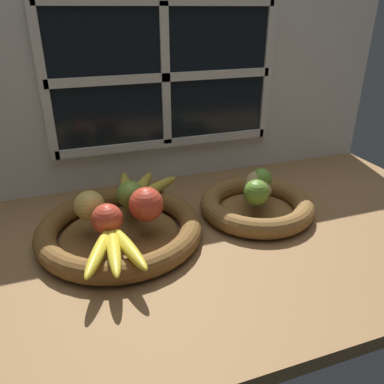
{
  "coord_description": "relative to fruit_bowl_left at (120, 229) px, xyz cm",
  "views": [
    {
      "loc": [
        -29.22,
        -77.87,
        48.4
      ],
      "look_at": [
        -2.21,
        -1.01,
        9.0
      ],
      "focal_mm": 35.74,
      "sensor_mm": 36.0,
      "label": 1
    }
  ],
  "objects": [
    {
      "name": "potato_back",
      "position": [
        37.24,
        4.31,
        5.18
      ],
      "size": [
        9.4,
        7.89,
        5.0
      ],
      "primitive_type": "ellipsoid",
      "rotation": [
        0.0,
        0.0,
        3.64
      ],
      "color": "tan",
      "rests_on": "fruit_bowl_right"
    },
    {
      "name": "apple_golden_left",
      "position": [
        -5.98,
        2.0,
        6.14
      ],
      "size": [
        6.9,
        6.9,
        6.9
      ],
      "primitive_type": "sphere",
      "color": "#DBB756",
      "rests_on": "fruit_bowl_left"
    },
    {
      "name": "back_wall",
      "position": [
        19.85,
        30.78,
        25.57
      ],
      "size": [
        140.0,
        4.6,
        55.0
      ],
      "color": "silver",
      "rests_on": "ground_plane"
    },
    {
      "name": "lime_far",
      "position": [
        38.23,
        3.8,
        5.5
      ],
      "size": [
        5.64,
        5.64,
        5.64
      ],
      "primitive_type": "sphere",
      "color": "#6B9E33",
      "rests_on": "fruit_bowl_right"
    },
    {
      "name": "apple_red_front",
      "position": [
        -3.08,
        -5.05,
        6.0
      ],
      "size": [
        6.63,
        6.63,
        6.63
      ],
      "primitive_type": "sphere",
      "color": "#CC422D",
      "rests_on": "fruit_bowl_left"
    },
    {
      "name": "apple_red_right",
      "position": [
        5.94,
        -2.44,
        6.61
      ],
      "size": [
        7.85,
        7.85,
        7.85
      ],
      "primitive_type": "sphere",
      "color": "#CC422D",
      "rests_on": "fruit_bowl_left"
    },
    {
      "name": "ground_plane",
      "position": [
        19.85,
        1.01,
        -3.82
      ],
      "size": [
        140.0,
        90.0,
        3.0
      ],
      "primitive_type": "cube",
      "color": "olive"
    },
    {
      "name": "fruit_bowl_right",
      "position": [
        35.27,
        0.0,
        0.02
      ],
      "size": [
        29.14,
        29.14,
        5.0
      ],
      "color": "brown",
      "rests_on": "ground_plane"
    },
    {
      "name": "fruit_bowl_left",
      "position": [
        0.0,
        0.0,
        0.0
      ],
      "size": [
        37.99,
        37.99,
        5.0
      ],
      "color": "brown",
      "rests_on": "ground_plane"
    },
    {
      "name": "banana_bunch_back",
      "position": [
        7.46,
        11.5,
        4.09
      ],
      "size": [
        17.07,
        19.9,
        2.81
      ],
      "color": "gold",
      "rests_on": "fruit_bowl_left"
    },
    {
      "name": "apple_green_back",
      "position": [
        3.85,
        4.83,
        6.01
      ],
      "size": [
        6.65,
        6.65,
        6.65
      ],
      "primitive_type": "sphere",
      "color": "#7AA338",
      "rests_on": "fruit_bowl_left"
    },
    {
      "name": "lime_near",
      "position": [
        32.74,
        -3.8,
        5.85
      ],
      "size": [
        6.34,
        6.34,
        6.34
      ],
      "primitive_type": "sphere",
      "color": "olive",
      "rests_on": "fruit_bowl_right"
    },
    {
      "name": "potato_large",
      "position": [
        35.27,
        -0.0,
        4.87
      ],
      "size": [
        8.25,
        9.16,
        4.37
      ],
      "primitive_type": "ellipsoid",
      "rotation": [
        0.0,
        0.0,
        2.02
      ],
      "color": "tan",
      "rests_on": "fruit_bowl_right"
    },
    {
      "name": "banana_bunch_front",
      "position": [
        -3.22,
        -13.23,
        4.0
      ],
      "size": [
        13.02,
        19.0,
        2.63
      ],
      "color": "yellow",
      "rests_on": "fruit_bowl_left"
    }
  ]
}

